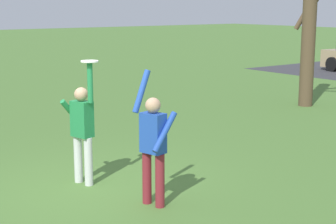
# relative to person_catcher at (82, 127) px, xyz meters

# --- Properties ---
(ground_plane) EXTENTS (120.00, 120.00, 0.00)m
(ground_plane) POSITION_rel_person_catcher_xyz_m (0.33, -0.09, -0.98)
(ground_plane) COLOR #4C7533
(person_catcher) EXTENTS (0.57, 0.48, 2.08)m
(person_catcher) POSITION_rel_person_catcher_xyz_m (0.00, 0.00, 0.00)
(person_catcher) COLOR silver
(person_catcher) RESTS_ON ground_plane
(person_defender) EXTENTS (0.61, 0.52, 2.04)m
(person_defender) POSITION_rel_person_catcher_xyz_m (1.53, 0.37, -0.00)
(person_defender) COLOR maroon
(person_defender) RESTS_ON ground_plane
(frisbee_disc) EXTENTS (0.28, 0.28, 0.02)m
(frisbee_disc) POSITION_rel_person_catcher_xyz_m (0.22, 0.05, 1.11)
(frisbee_disc) COLOR white
(frisbee_disc) RESTS_ON person_catcher
(bare_tree_tall) EXTENTS (1.25, 1.24, 4.94)m
(bare_tree_tall) POSITION_rel_person_catcher_xyz_m (-2.55, 8.85, 1.56)
(bare_tree_tall) COLOR brown
(bare_tree_tall) RESTS_ON ground_plane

